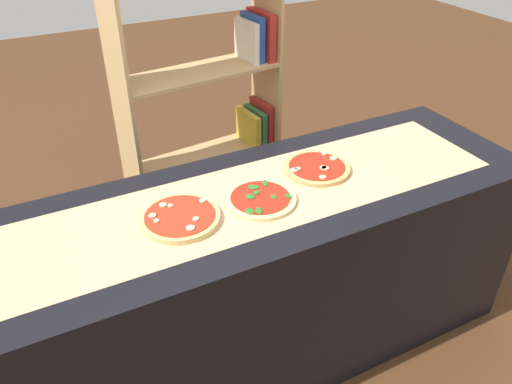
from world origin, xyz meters
TOP-DOWN VIEW (x-y plane):
  - ground_plane at (0.00, 0.00)m, footprint 12.00×12.00m
  - counter at (0.00, 0.00)m, footprint 2.41×0.74m
  - parchment_paper at (0.00, 0.00)m, footprint 2.04×0.49m
  - pizza_mushroom_0 at (-0.32, -0.02)m, footprint 0.30×0.30m
  - pizza_spinach_1 at (-0.00, -0.04)m, footprint 0.28×0.28m
  - pizza_mushroom_2 at (0.32, 0.06)m, footprint 0.28×0.28m
  - bookshelf at (0.27, 1.00)m, footprint 0.93×0.39m

SIDE VIEW (x-z plane):
  - ground_plane at x=0.00m, z-range 0.00..0.00m
  - counter at x=0.00m, z-range 0.00..0.89m
  - bookshelf at x=0.27m, z-range -0.06..1.52m
  - parchment_paper at x=0.00m, z-range 0.89..0.89m
  - pizza_spinach_1 at x=0.00m, z-range 0.89..0.91m
  - pizza_mushroom_2 at x=0.32m, z-range 0.89..0.92m
  - pizza_mushroom_0 at x=-0.32m, z-range 0.89..0.92m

